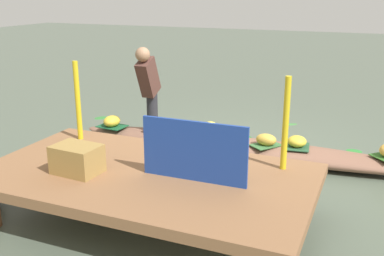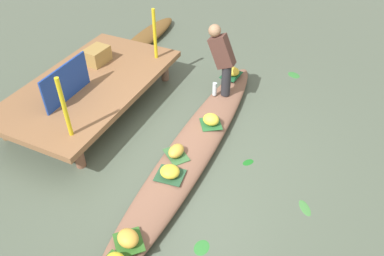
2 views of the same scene
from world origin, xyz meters
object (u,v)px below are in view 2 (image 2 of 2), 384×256
object	(u,v)px
vendor_boat	(192,149)
banana_bunch_1	(170,172)
water_bottle	(215,89)
moored_boat	(147,37)
banana_bunch_0	(176,151)
market_banner	(66,82)
banana_bunch_2	(232,71)
banana_bunch_5	(128,238)
banana_bunch_4	(211,119)
produce_crate	(97,55)
vendor_person	(222,57)

from	to	relation	value
vendor_boat	banana_bunch_1	world-z (taller)	banana_bunch_1
water_bottle	moored_boat	bearing A→B (deg)	54.51
moored_boat	banana_bunch_0	world-z (taller)	banana_bunch_0
vendor_boat	market_banner	world-z (taller)	market_banner
banana_bunch_1	banana_bunch_2	bearing A→B (deg)	3.16
banana_bunch_1	banana_bunch_2	size ratio (longest dim) A/B	0.90
vendor_boat	water_bottle	world-z (taller)	water_bottle
vendor_boat	banana_bunch_5	bearing A→B (deg)	-178.92
vendor_boat	banana_bunch_0	xyz separation A→B (m)	(-0.31, 0.10, 0.19)
moored_boat	banana_bunch_2	bearing A→B (deg)	-111.69
banana_bunch_2	banana_bunch_5	xyz separation A→B (m)	(-3.81, -0.21, 0.00)
vendor_boat	banana_bunch_2	xyz separation A→B (m)	(2.02, 0.14, 0.20)
banana_bunch_2	banana_bunch_4	size ratio (longest dim) A/B	1.15
water_bottle	produce_crate	bearing A→B (deg)	98.14
banana_bunch_1	produce_crate	world-z (taller)	produce_crate
banana_bunch_0	banana_bunch_5	bearing A→B (deg)	-173.84
moored_boat	banana_bunch_1	distance (m)	4.42
moored_boat	banana_bunch_1	size ratio (longest dim) A/B	8.38
moored_boat	banana_bunch_4	size ratio (longest dim) A/B	8.71
water_bottle	banana_bunch_5	bearing A→B (deg)	-175.41
banana_bunch_2	banana_bunch_5	bearing A→B (deg)	-176.89
produce_crate	vendor_person	bearing A→B (deg)	-79.72
banana_bunch_4	produce_crate	size ratio (longest dim) A/B	0.57
banana_bunch_0	water_bottle	distance (m)	1.61
banana_bunch_1	vendor_person	xyz separation A→B (m)	(2.09, 0.12, 0.62)
banana_bunch_4	produce_crate	bearing A→B (deg)	79.22
banana_bunch_5	produce_crate	world-z (taller)	produce_crate
produce_crate	water_bottle	bearing A→B (deg)	-81.86
moored_boat	water_bottle	bearing A→B (deg)	-125.59
vendor_boat	vendor_person	size ratio (longest dim) A/B	4.10
banana_bunch_2	market_banner	size ratio (longest dim) A/B	0.29
vendor_person	banana_bunch_5	bearing A→B (deg)	-176.75
moored_boat	vendor_person	size ratio (longest dim) A/B	1.80
banana_bunch_2	vendor_person	world-z (taller)	vendor_person
vendor_boat	produce_crate	world-z (taller)	produce_crate
produce_crate	banana_bunch_1	bearing A→B (deg)	-125.78
banana_bunch_5	produce_crate	bearing A→B (deg)	40.71
banana_bunch_0	banana_bunch_5	size ratio (longest dim) A/B	1.05
banana_bunch_5	market_banner	size ratio (longest dim) A/B	0.26
moored_boat	banana_bunch_0	size ratio (longest dim) A/B	8.12
banana_bunch_5	banana_bunch_4	bearing A→B (deg)	-0.25
vendor_person	market_banner	size ratio (longest dim) A/B	1.21
banana_bunch_1	vendor_person	distance (m)	2.18
banana_bunch_1	vendor_boat	bearing A→B (deg)	0.47
banana_bunch_0	vendor_person	xyz separation A→B (m)	(1.71, 0.02, 0.61)
banana_bunch_5	banana_bunch_2	bearing A→B (deg)	3.11
water_bottle	produce_crate	distance (m)	2.19
banana_bunch_2	water_bottle	size ratio (longest dim) A/B	1.25
banana_bunch_2	produce_crate	world-z (taller)	produce_crate
moored_boat	banana_bunch_4	distance (m)	3.53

